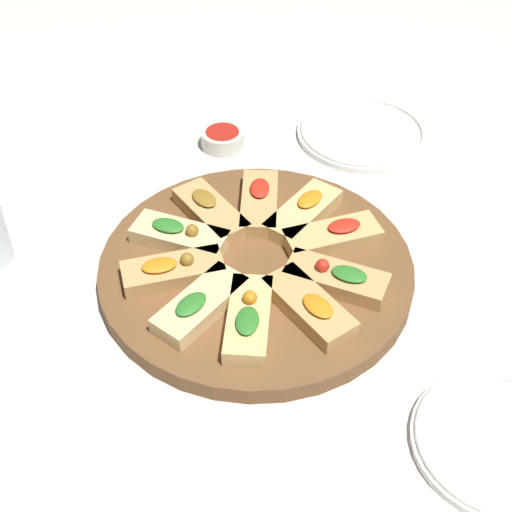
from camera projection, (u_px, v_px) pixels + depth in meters
The scene contains 15 objects.
ground_plane at pixel (256, 275), 0.97m from camera, with size 3.00×3.00×0.00m, color silver.
serving_board at pixel (256, 269), 0.96m from camera, with size 0.42×0.42×0.03m, color brown.
focaccia_slice_0 at pixel (334, 238), 0.97m from camera, with size 0.06×0.13×0.03m.
focaccia_slice_1 at pixel (303, 212), 1.01m from camera, with size 0.11×0.14×0.03m.
focaccia_slice_2 at pixel (259, 202), 1.03m from camera, with size 0.14×0.10×0.03m.
focaccia_slice_3 at pixel (210, 211), 1.01m from camera, with size 0.14×0.08×0.03m.
focaccia_slice_4 at pixel (179, 235), 0.97m from camera, with size 0.12×0.13×0.04m.
focaccia_slice_5 at pixel (173, 270), 0.92m from camera, with size 0.06×0.14×0.04m.
focaccia_slice_6 at pixel (200, 305), 0.88m from camera, with size 0.11×0.14×0.03m.
focaccia_slice_7 at pixel (249, 318), 0.86m from camera, with size 0.14×0.10×0.04m.
focaccia_slice_8 at pixel (309, 306), 0.88m from camera, with size 0.14×0.08×0.03m.
focaccia_slice_9 at pixel (337, 278), 0.91m from camera, with size 0.13×0.13×0.04m.
plate_left at pixel (363, 132), 1.21m from camera, with size 0.22×0.22×0.02m.
plate_right at pixel (499, 442), 0.77m from camera, with size 0.19×0.19×0.02m.
dipping_bowl at pixel (223, 138), 1.19m from camera, with size 0.07×0.07×0.03m.
Camera 1 is at (0.65, -0.24, 0.68)m, focal length 50.00 mm.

